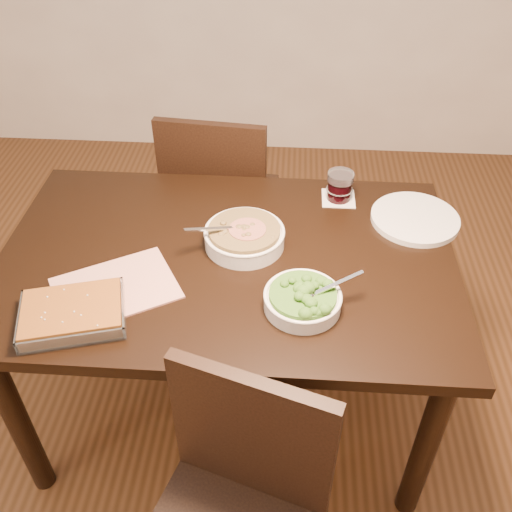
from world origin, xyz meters
TOP-DOWN VIEW (x-y plane):
  - ground at (0.00, 0.00)m, footprint 4.00×4.00m
  - table at (0.00, 0.00)m, footprint 1.40×0.90m
  - magazine_a at (-0.30, -0.17)m, footprint 0.41×0.38m
  - coaster at (0.35, 0.33)m, footprint 0.11×0.11m
  - stew_bowl at (0.05, 0.06)m, footprint 0.26×0.25m
  - broccoli_bowl at (0.23, -0.20)m, footprint 0.24×0.22m
  - baking_dish at (-0.38, -0.30)m, footprint 0.32×0.27m
  - wine_tumbler at (0.35, 0.33)m, footprint 0.09×0.09m
  - dinner_plate at (0.60, 0.22)m, footprint 0.29×0.29m
  - chair_near at (0.09, -0.66)m, footprint 0.52×0.52m
  - chair_far at (-0.11, 0.67)m, footprint 0.47×0.47m

SIDE VIEW (x-z plane):
  - ground at x=0.00m, z-range 0.00..0.00m
  - chair_near at x=0.09m, z-range 0.05..0.93m
  - chair_far at x=-0.11m, z-range 0.05..0.96m
  - table at x=0.00m, z-range 0.28..1.03m
  - coaster at x=0.35m, z-range 0.75..0.75m
  - magazine_a at x=-0.30m, z-range 0.75..0.76m
  - dinner_plate at x=0.60m, z-range 0.75..0.77m
  - baking_dish at x=-0.38m, z-range 0.75..0.80m
  - broccoli_bowl at x=0.23m, z-range 0.74..0.82m
  - stew_bowl at x=0.05m, z-range 0.74..0.83m
  - wine_tumbler at x=0.35m, z-range 0.76..0.86m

